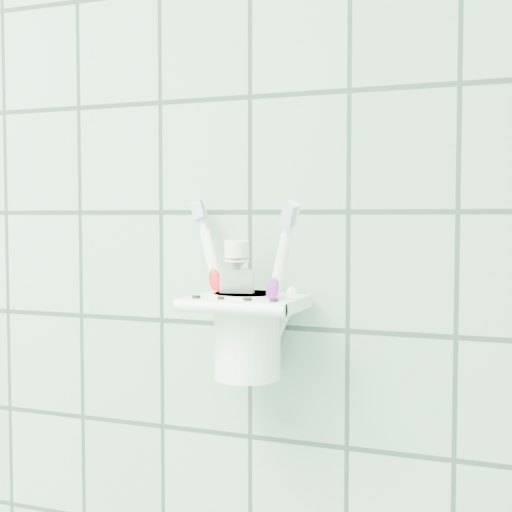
{
  "coord_description": "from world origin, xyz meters",
  "views": [
    {
      "loc": [
        0.91,
        0.5,
        1.37
      ],
      "look_at": [
        0.68,
        1.1,
        1.33
      ],
      "focal_mm": 50.0,
      "sensor_mm": 36.0,
      "label": 1
    }
  ],
  "objects": [
    {
      "name": "holder_bracket",
      "position": [
        0.65,
        1.15,
        1.28
      ],
      "size": [
        0.11,
        0.1,
        0.03
      ],
      "color": "white",
      "rests_on": "wall_back"
    },
    {
      "name": "cup",
      "position": [
        0.65,
        1.16,
        1.25
      ],
      "size": [
        0.08,
        0.08,
        0.09
      ],
      "color": "white",
      "rests_on": "holder_bracket"
    },
    {
      "name": "toothbrush_pink",
      "position": [
        0.65,
        1.15,
        1.31
      ],
      "size": [
        0.06,
        0.05,
        0.18
      ],
      "rotation": [
        -0.26,
        -0.33,
        0.13
      ],
      "color": "white",
      "rests_on": "cup"
    },
    {
      "name": "toothbrush_blue",
      "position": [
        0.66,
        1.16,
        1.33
      ],
      "size": [
        0.07,
        0.1,
        0.22
      ],
      "rotation": [
        -0.41,
        0.38,
        0.15
      ],
      "color": "white",
      "rests_on": "cup"
    },
    {
      "name": "toothbrush_orange",
      "position": [
        0.66,
        1.16,
        1.3
      ],
      "size": [
        0.06,
        0.05,
        0.18
      ],
      "rotation": [
        0.21,
        0.36,
        -0.2
      ],
      "color": "white",
      "rests_on": "cup"
    },
    {
      "name": "toothpaste_tube",
      "position": [
        0.64,
        1.16,
        1.29
      ],
      "size": [
        0.04,
        0.03,
        0.13
      ],
      "rotation": [
        0.06,
        0.0,
        0.2
      ],
      "color": "silver",
      "rests_on": "cup"
    }
  ]
}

